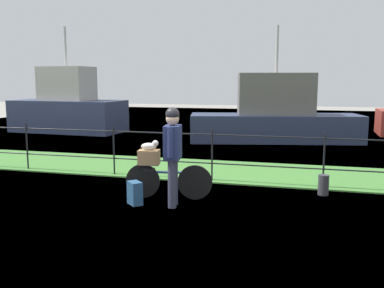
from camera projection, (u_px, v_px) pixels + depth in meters
ground_plane at (182, 213)px, 6.83m from camera, size 60.00×60.00×0.00m
grass_strip at (221, 171)px, 9.95m from camera, size 27.00×2.40×0.03m
harbor_water at (257, 134)px, 16.92m from camera, size 30.00×30.00×0.00m
iron_fence at (212, 151)px, 8.89m from camera, size 18.04×0.04×1.11m
bicycle_main at (168, 181)px, 7.64m from camera, size 1.56×0.30×0.62m
wooden_crate at (149, 157)px, 7.61m from camera, size 0.40×0.30×0.26m
terrier_dog at (150, 146)px, 7.58m from camera, size 0.32×0.18×0.18m
cyclist_person at (173, 148)px, 7.08m from camera, size 0.32×0.53×1.68m
backpack_on_paving at (135, 193)px, 7.29m from camera, size 0.33×0.32×0.40m
mooring_bollard at (323, 185)px, 7.90m from camera, size 0.20×0.20×0.38m
moored_boat_near at (68, 108)px, 17.57m from camera, size 4.69×2.24×4.27m
moored_boat_mid at (275, 117)px, 14.77m from camera, size 6.06×2.84×3.97m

